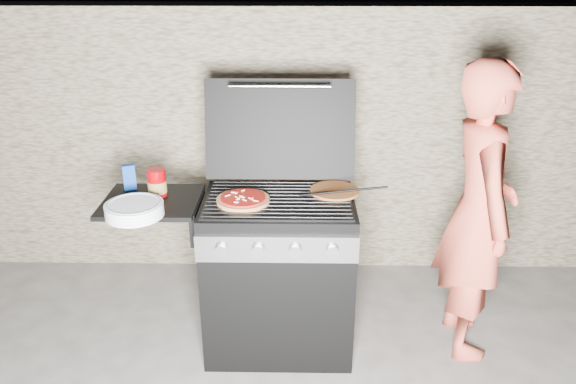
{
  "coord_description": "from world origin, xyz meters",
  "views": [
    {
      "loc": [
        0.09,
        -2.69,
        2.1
      ],
      "look_at": [
        0.05,
        0.0,
        0.95
      ],
      "focal_mm": 35.0,
      "sensor_mm": 36.0,
      "label": 1
    }
  ],
  "objects_px": {
    "pizza_topped": "(243,199)",
    "sauce_jar": "(157,183)",
    "gas_grill": "(234,273)",
    "person": "(478,213)"
  },
  "relations": [
    {
      "from": "gas_grill",
      "to": "person",
      "type": "relative_size",
      "value": 0.82
    },
    {
      "from": "pizza_topped",
      "to": "sauce_jar",
      "type": "bearing_deg",
      "value": 168.43
    },
    {
      "from": "gas_grill",
      "to": "person",
      "type": "height_order",
      "value": "person"
    },
    {
      "from": "sauce_jar",
      "to": "person",
      "type": "bearing_deg",
      "value": -0.54
    },
    {
      "from": "pizza_topped",
      "to": "sauce_jar",
      "type": "relative_size",
      "value": 1.84
    },
    {
      "from": "gas_grill",
      "to": "sauce_jar",
      "type": "bearing_deg",
      "value": 172.49
    },
    {
      "from": "gas_grill",
      "to": "pizza_topped",
      "type": "xyz_separation_m",
      "value": [
        0.07,
        -0.04,
        0.47
      ]
    },
    {
      "from": "gas_grill",
      "to": "sauce_jar",
      "type": "height_order",
      "value": "sauce_jar"
    },
    {
      "from": "sauce_jar",
      "to": "pizza_topped",
      "type": "bearing_deg",
      "value": -11.57
    },
    {
      "from": "pizza_topped",
      "to": "sauce_jar",
      "type": "xyz_separation_m",
      "value": [
        -0.46,
        0.1,
        0.05
      ]
    }
  ]
}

